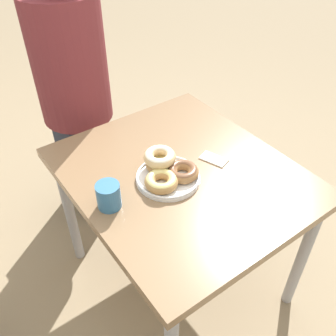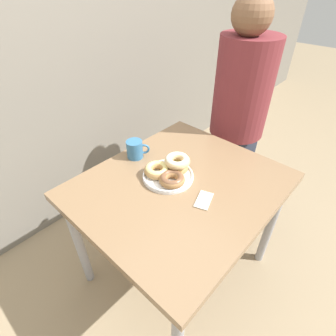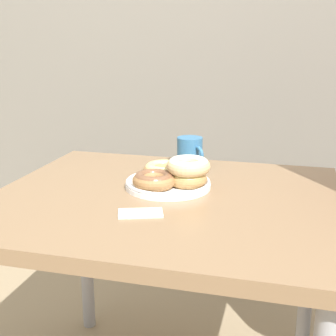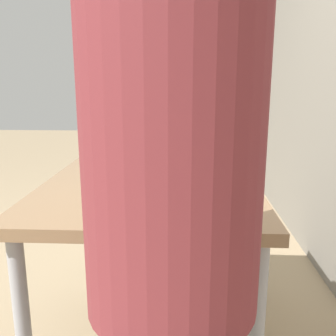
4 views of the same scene
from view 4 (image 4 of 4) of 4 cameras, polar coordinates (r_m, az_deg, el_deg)
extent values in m
cube|color=#846647|center=(1.50, -2.81, -3.03)|extent=(0.98, 0.84, 0.04)
cylinder|color=#99999E|center=(2.08, -11.64, -9.26)|extent=(0.05, 0.05, 0.70)
cylinder|color=#99999E|center=(1.37, -21.11, -22.83)|extent=(0.05, 0.05, 0.70)
cylinder|color=#99999E|center=(2.03, 8.86, -9.71)|extent=(0.05, 0.05, 0.70)
cylinder|color=white|center=(1.50, 0.00, -1.98)|extent=(0.25, 0.25, 0.01)
torus|color=white|center=(1.49, 0.00, -1.53)|extent=(0.25, 0.25, 0.01)
torus|color=#B2844C|center=(1.43, -0.32, -1.64)|extent=(0.12, 0.12, 0.04)
torus|color=#E0D17F|center=(1.43, -0.32, -1.39)|extent=(0.11, 0.11, 0.03)
torus|color=#B2844C|center=(1.51, 1.94, -0.70)|extent=(0.16, 0.16, 0.04)
torus|color=#E0D17F|center=(1.51, 1.94, -0.42)|extent=(0.15, 0.15, 0.03)
torus|color=#9E7042|center=(1.52, -1.87, -0.67)|extent=(0.16, 0.16, 0.04)
torus|color=brown|center=(1.52, -1.88, -0.40)|extent=(0.14, 0.14, 0.03)
torus|color=#D6B27A|center=(1.42, -0.33, -0.12)|extent=(0.14, 0.14, 0.04)
torus|color=silver|center=(1.42, -0.33, 0.16)|extent=(0.13, 0.13, 0.03)
cylinder|color=teal|center=(1.48, 9.88, -0.60)|extent=(0.09, 0.09, 0.10)
cylinder|color=#382114|center=(1.47, 9.95, 1.06)|extent=(0.07, 0.07, 0.00)
torus|color=teal|center=(1.45, 8.63, -0.91)|extent=(0.05, 0.05, 0.06)
cylinder|color=maroon|center=(0.73, 0.66, 0.69)|extent=(0.35, 0.35, 0.60)
cube|color=beige|center=(1.54, -8.58, -1.88)|extent=(0.13, 0.10, 0.01)
camera|label=1|loc=(2.47, 18.05, 26.50)|focal=40.00mm
camera|label=2|loc=(2.35, -17.45, 23.50)|focal=28.00mm
camera|label=3|loc=(1.74, -49.11, 9.98)|focal=50.00mm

